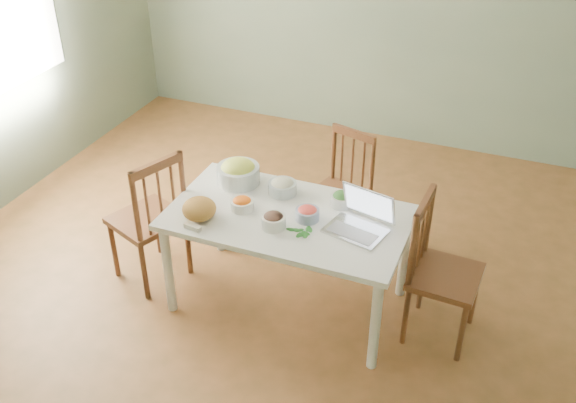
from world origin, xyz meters
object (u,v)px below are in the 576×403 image
at_px(bread_boule, 199,209).
at_px(laptop, 356,216).
at_px(chair_far, 338,193).
at_px(bowl_squash, 238,172).
at_px(chair_right, 446,273).
at_px(chair_left, 147,216).
at_px(dining_table, 288,260).

bearing_deg(bread_boule, laptop, 12.93).
bearing_deg(laptop, chair_far, 127.53).
bearing_deg(bowl_squash, chair_right, -6.52).
xyz_separation_m(chair_left, chair_right, (1.97, 0.16, -0.02)).
bearing_deg(dining_table, bowl_squash, 151.95).
height_order(chair_far, laptop, laptop).
bearing_deg(laptop, bread_boule, -153.85).
relative_size(dining_table, laptop, 4.31).
bearing_deg(chair_right, bread_boule, 105.14).
bearing_deg(dining_table, bread_boule, -154.65).
distance_m(dining_table, laptop, 0.64).
relative_size(chair_far, bowl_squash, 3.12).
distance_m(chair_far, laptop, 0.92).
relative_size(dining_table, bread_boule, 7.09).
relative_size(bowl_squash, laptop, 0.82).
height_order(bread_boule, bowl_squash, bowl_squash).
bearing_deg(bread_boule, chair_right, 11.77).
bearing_deg(bread_boule, dining_table, 25.35).
relative_size(dining_table, chair_right, 1.56).
xyz_separation_m(chair_far, bowl_squash, (-0.54, -0.51, 0.33)).
height_order(chair_far, bowl_squash, chair_far).
xyz_separation_m(chair_left, bowl_squash, (0.54, 0.32, 0.29)).
xyz_separation_m(chair_far, chair_right, (0.89, -0.67, 0.03)).
relative_size(chair_right, bread_boule, 4.55).
distance_m(dining_table, chair_left, 1.00).
xyz_separation_m(chair_far, laptop, (0.34, -0.76, 0.37)).
bearing_deg(chair_far, laptop, -49.59).
bearing_deg(dining_table, chair_right, 4.40).
distance_m(chair_right, laptop, 0.65).
xyz_separation_m(dining_table, chair_left, (-0.99, -0.08, 0.14)).
relative_size(chair_left, bowl_squash, 3.46).
distance_m(bowl_squash, laptop, 0.92).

